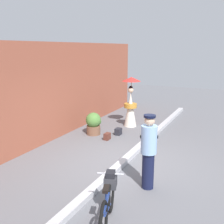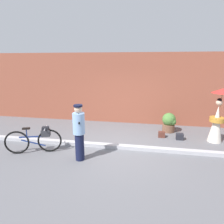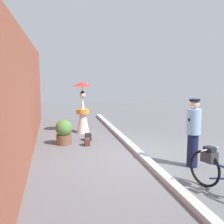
% 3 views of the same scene
% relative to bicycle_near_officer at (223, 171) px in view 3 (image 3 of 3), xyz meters
% --- Properties ---
extents(ground_plane, '(30.00, 30.00, 0.00)m').
position_rel_bicycle_near_officer_xyz_m(ground_plane, '(2.44, 0.77, -0.44)').
color(ground_plane, slate).
extents(building_wall, '(14.00, 0.40, 3.18)m').
position_rel_bicycle_near_officer_xyz_m(building_wall, '(2.44, 3.84, 1.14)').
color(building_wall, brown).
rests_on(building_wall, ground_plane).
extents(sidewalk_curb, '(14.00, 0.20, 0.12)m').
position_rel_bicycle_near_officer_xyz_m(sidewalk_curb, '(2.44, 0.77, -0.38)').
color(sidewalk_curb, '#B2B2B7').
rests_on(sidewalk_curb, ground_plane).
extents(bicycle_near_officer, '(1.64, 0.67, 0.84)m').
position_rel_bicycle_near_officer_xyz_m(bicycle_near_officer, '(0.00, 0.00, 0.00)').
color(bicycle_near_officer, black).
rests_on(bicycle_near_officer, ground_plane).
extents(person_officer, '(0.34, 0.36, 1.65)m').
position_rel_bicycle_near_officer_xyz_m(person_officer, '(1.50, -0.21, 0.43)').
color(person_officer, '#141938').
rests_on(person_officer, ground_plane).
extents(person_with_parasol, '(0.70, 0.70, 1.91)m').
position_rel_bicycle_near_officer_xyz_m(person_with_parasol, '(5.80, 1.97, 0.47)').
color(person_with_parasol, silver).
rests_on(person_with_parasol, ground_plane).
extents(potted_plant_by_door, '(0.54, 0.53, 0.79)m').
position_rel_bicycle_near_officer_xyz_m(potted_plant_by_door, '(4.27, 2.73, -0.04)').
color(potted_plant_by_door, brown).
rests_on(potted_plant_by_door, ground_plane).
extents(backpack_on_pavement, '(0.25, 0.19, 0.23)m').
position_rel_bicycle_near_officer_xyz_m(backpack_on_pavement, '(4.59, 1.92, -0.32)').
color(backpack_on_pavement, '#26262D').
rests_on(backpack_on_pavement, ground_plane).
extents(backpack_spare, '(0.25, 0.17, 0.22)m').
position_rel_bicycle_near_officer_xyz_m(backpack_spare, '(3.95, 2.04, -0.33)').
color(backpack_spare, '#592D23').
rests_on(backpack_spare, ground_plane).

